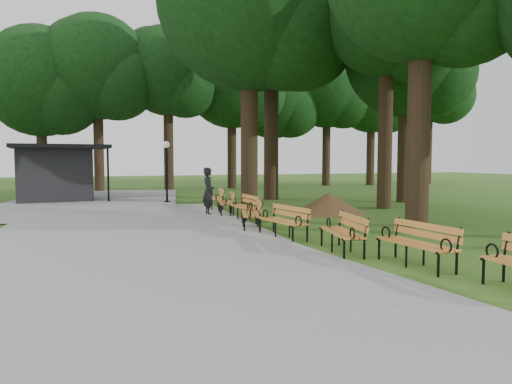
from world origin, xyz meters
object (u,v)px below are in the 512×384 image
object	(u,v)px
lamp_post	(167,158)
bench_6	(226,203)
bench_2	(342,233)
bench_7	(215,198)
dirt_mound	(328,203)
person	(208,191)
kiosk	(54,173)
bench_3	(283,221)
bench_5	(244,207)
bench_4	(251,214)
lawn_tree_1	(387,13)
lawn_tree_5	(405,58)
bench_1	(415,244)
lawn_tree_4	(271,15)

from	to	relation	value
lamp_post	bench_6	distance (m)	5.82
bench_2	bench_7	world-z (taller)	same
dirt_mound	person	bearing A→B (deg)	163.84
kiosk	dirt_mound	world-z (taller)	kiosk
person	bench_3	xyz separation A→B (m)	(0.61, -5.80, -0.45)
kiosk	dirt_mound	bearing A→B (deg)	-47.91
bench_6	bench_7	world-z (taller)	same
person	bench_3	world-z (taller)	person
bench_5	bench_6	world-z (taller)	same
bench_3	bench_4	size ratio (longest dim) A/B	1.00
lawn_tree_1	lawn_tree_5	distance (m)	3.62
lawn_tree_5	bench_1	bearing A→B (deg)	-125.63
kiosk	bench_4	size ratio (longest dim) A/B	2.35
person	bench_2	xyz separation A→B (m)	(1.11, -8.04, -0.45)
bench_7	lawn_tree_1	xyz separation A→B (m)	(6.82, -2.24, 7.70)
person	lawn_tree_4	world-z (taller)	lawn_tree_4
bench_6	lawn_tree_5	bearing A→B (deg)	114.23
bench_2	bench_4	distance (m)	4.26
bench_5	dirt_mound	bearing A→B (deg)	97.47
person	bench_6	world-z (taller)	person
bench_1	bench_7	size ratio (longest dim) A/B	1.00
bench_4	lawn_tree_4	xyz separation A→B (m)	(4.34, 9.43, 8.95)
bench_1	bench_4	world-z (taller)	same
bench_2	bench_7	bearing A→B (deg)	-167.18
lamp_post	bench_3	world-z (taller)	lamp_post
bench_5	bench_3	bearing A→B (deg)	-4.52
dirt_mound	bench_4	distance (m)	4.78
lamp_post	dirt_mound	distance (m)	8.49
lamp_post	bench_6	world-z (taller)	lamp_post
person	lawn_tree_4	distance (m)	11.20
bench_1	lawn_tree_1	size ratio (longest dim) A/B	0.17
bench_1	bench_6	xyz separation A→B (m)	(-1.12, 9.65, 0.00)
dirt_mound	bench_6	bearing A→B (deg)	163.12
bench_1	lawn_tree_1	world-z (taller)	lawn_tree_1
lawn_tree_4	lawn_tree_5	size ratio (longest dim) A/B	1.35
person	dirt_mound	bearing A→B (deg)	-110.90
bench_3	bench_4	world-z (taller)	same
bench_2	bench_6	bearing A→B (deg)	-165.67
lamp_post	bench_7	world-z (taller)	lamp_post
bench_4	lawn_tree_1	xyz separation A→B (m)	(7.22, 3.60, 7.70)
lamp_post	bench_1	distance (m)	15.35
bench_7	bench_2	bearing A→B (deg)	10.41
bench_2	bench_7	distance (m)	10.04
bench_5	lamp_post	bearing A→B (deg)	-169.50
person	bench_1	xyz separation A→B (m)	(1.75, -9.79, -0.45)
dirt_mound	lawn_tree_4	distance (m)	11.31
lamp_post	bench_3	bearing A→B (deg)	-83.05
bench_3	bench_5	xyz separation A→B (m)	(0.19, 3.95, 0.00)
dirt_mound	bench_6	xyz separation A→B (m)	(-3.76, 1.14, 0.04)
bench_6	dirt_mound	bearing A→B (deg)	84.89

